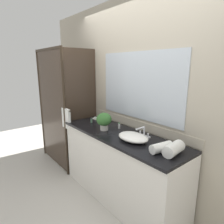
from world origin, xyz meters
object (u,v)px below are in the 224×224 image
soap_dish (95,118)px  amenity_bottle_shampoo (119,126)px  rolled_towel_near_edge (174,149)px  rolled_towel_middle (161,147)px  sink_basin (133,137)px  potted_plant (104,120)px  amenity_bottle_body_wash (92,120)px  faucet (143,133)px

soap_dish → amenity_bottle_shampoo: (0.60, -0.02, 0.02)m
rolled_towel_near_edge → rolled_towel_middle: rolled_towel_near_edge is taller
rolled_towel_middle → soap_dish: bearing=172.4°
sink_basin → potted_plant: bearing=-176.3°
soap_dish → rolled_towel_near_edge: 1.52m
potted_plant → rolled_towel_middle: 0.89m
potted_plant → amenity_bottle_body_wash: size_ratio=3.02×
soap_dish → amenity_bottle_body_wash: bearing=-51.4°
amenity_bottle_shampoo → amenity_bottle_body_wash: (-0.47, -0.13, -0.00)m
sink_basin → amenity_bottle_shampoo: same height
soap_dish → amenity_bottle_shampoo: amenity_bottle_shampoo is taller
rolled_towel_near_edge → potted_plant: bearing=-175.8°
faucet → potted_plant: bearing=-157.9°
sink_basin → rolled_towel_middle: (0.39, -0.00, 0.01)m
amenity_bottle_shampoo → rolled_towel_near_edge: bearing=-7.5°
sink_basin → rolled_towel_near_edge: (0.50, 0.04, 0.02)m
sink_basin → faucet: bearing=90.0°
soap_dish → rolled_towel_near_edge: rolled_towel_near_edge is taller
sink_basin → amenity_bottle_shampoo: size_ratio=4.73×
faucet → rolled_towel_middle: (0.39, -0.17, 0.00)m
sink_basin → amenity_bottle_body_wash: bearing=177.9°
faucet → rolled_towel_near_edge: size_ratio=0.69×
sink_basin → amenity_bottle_body_wash: size_ratio=5.00×
potted_plant → amenity_bottle_shampoo: size_ratio=2.86×
amenity_bottle_body_wash → sink_basin: bearing=-2.1°
soap_dish → rolled_towel_middle: 1.42m
faucet → sink_basin: bearing=-90.0°
sink_basin → rolled_towel_middle: size_ratio=1.62×
potted_plant → rolled_towel_near_edge: size_ratio=0.94×
rolled_towel_near_edge → sink_basin: bearing=-175.4°
sink_basin → potted_plant: (-0.50, -0.03, 0.09)m
faucet → amenity_bottle_shampoo: size_ratio=2.09×
amenity_bottle_body_wash → rolled_towel_middle: 1.28m
faucet → rolled_towel_near_edge: bearing=-14.7°
amenity_bottle_shampoo → rolled_towel_middle: (0.81, -0.16, 0.01)m
faucet → potted_plant: size_ratio=0.73×
sink_basin → amenity_bottle_body_wash: 0.90m
potted_plant → amenity_bottle_shampoo: potted_plant is taller
faucet → soap_dish: size_ratio=1.70×
potted_plant → rolled_towel_near_edge: (1.00, 0.07, -0.08)m
rolled_towel_middle → rolled_towel_near_edge: bearing=20.7°
amenity_bottle_body_wash → rolled_towel_near_edge: rolled_towel_near_edge is taller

